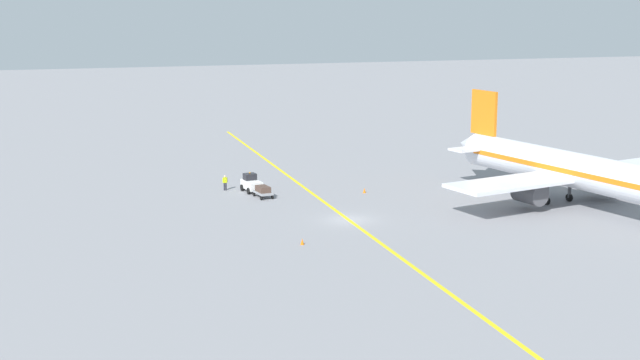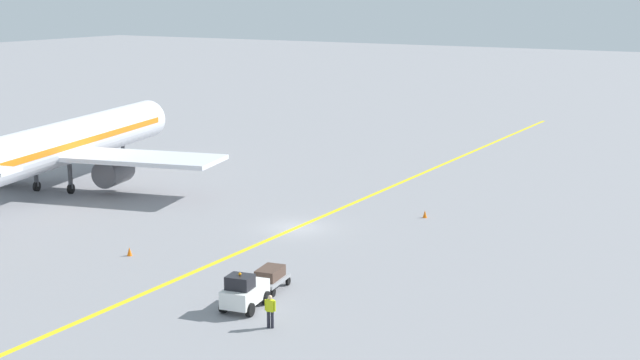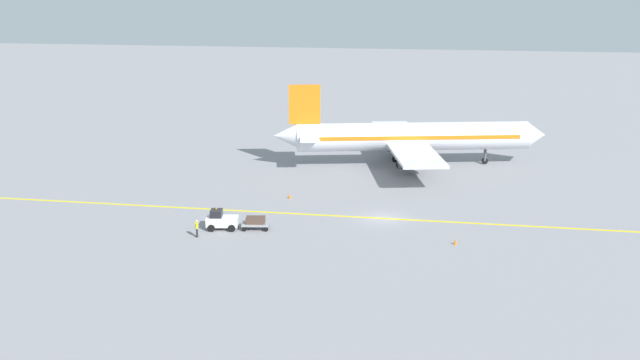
% 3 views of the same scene
% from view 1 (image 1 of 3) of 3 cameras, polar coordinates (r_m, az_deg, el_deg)
% --- Properties ---
extents(ground_plane, '(400.00, 400.00, 0.00)m').
position_cam_1_polar(ground_plane, '(85.24, 1.84, -2.57)').
color(ground_plane, gray).
extents(apron_yellow_centreline, '(0.44, 120.00, 0.01)m').
position_cam_1_polar(apron_yellow_centreline, '(85.24, 1.84, -2.56)').
color(apron_yellow_centreline, yellow).
rests_on(apron_yellow_centreline, ground).
extents(airplane_at_gate, '(28.44, 35.18, 10.60)m').
position_cam_1_polar(airplane_at_gate, '(93.58, 15.77, 0.60)').
color(airplane_at_gate, silver).
rests_on(airplane_at_gate, ground).
extents(baggage_tug_white, '(2.15, 3.20, 2.11)m').
position_cam_1_polar(baggage_tug_white, '(97.63, -4.41, -0.23)').
color(baggage_tug_white, white).
rests_on(baggage_tug_white, ground).
extents(baggage_cart_trailing, '(1.79, 2.79, 1.24)m').
position_cam_1_polar(baggage_cart_trailing, '(94.67, -3.67, -0.68)').
color(baggage_cart_trailing, gray).
rests_on(baggage_cart_trailing, ground).
extents(ground_crew_worker, '(0.57, 0.29, 1.68)m').
position_cam_1_polar(ground_crew_worker, '(98.60, -6.10, -0.14)').
color(ground_crew_worker, '#23232D').
rests_on(ground_crew_worker, ground).
extents(traffic_cone_near_nose, '(0.32, 0.32, 0.55)m').
position_cam_1_polar(traffic_cone_near_nose, '(96.97, 2.86, -0.67)').
color(traffic_cone_near_nose, orange).
rests_on(traffic_cone_near_nose, ground).
extents(traffic_cone_mid_apron, '(0.32, 0.32, 0.55)m').
position_cam_1_polar(traffic_cone_mid_apron, '(76.71, -1.14, -3.96)').
color(traffic_cone_mid_apron, orange).
rests_on(traffic_cone_mid_apron, ground).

